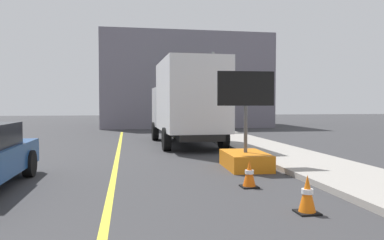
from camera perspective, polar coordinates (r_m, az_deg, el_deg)
The scene contains 7 objects.
lane_center_stripe at distance 6.41m, azimuth -12.94°, elevation -13.84°, with size 0.14×36.00×0.01m, color yellow.
arrow_board_trailer at distance 10.47m, azimuth 8.21°, elevation -4.77°, with size 1.60×1.84×2.70m.
box_truck at distance 16.08m, azimuth -0.76°, elevation 2.86°, with size 2.69×6.69×3.58m.
highway_guide_sign at distance 22.98m, azimuth 1.34°, elevation 6.53°, with size 2.78×0.37×5.00m.
far_building_block at distance 31.16m, azimuth -1.49°, elevation 5.74°, with size 12.95×8.50×7.15m, color slate.
traffic_cone_mid_lane at distance 6.49m, azimuth 17.28°, elevation -10.85°, with size 0.36×0.36×0.64m.
traffic_cone_far_lane at distance 8.17m, azimuth 8.79°, elevation -8.22°, with size 0.36×0.36×0.58m.
Camera 1 is at (0.34, -0.14, 1.80)m, focal length 34.74 mm.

